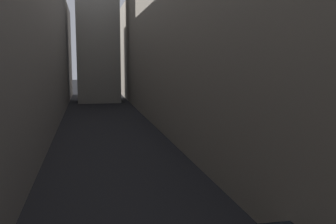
% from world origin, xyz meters
% --- Properties ---
extents(ground_plane, '(264.00, 264.00, 0.00)m').
position_xyz_m(ground_plane, '(0.00, 48.00, 0.00)').
color(ground_plane, black).
extents(building_block_right, '(10.07, 108.00, 19.31)m').
position_xyz_m(building_block_right, '(10.54, 50.00, 9.66)').
color(building_block_right, gray).
rests_on(building_block_right, ground).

